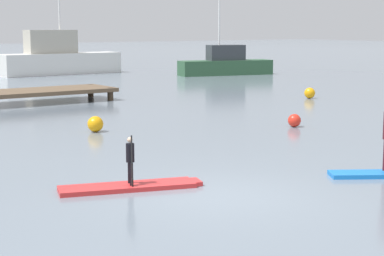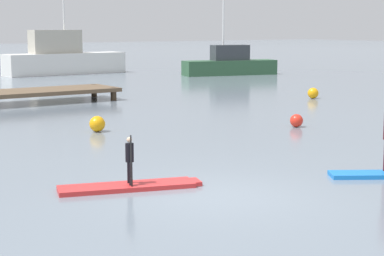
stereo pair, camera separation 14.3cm
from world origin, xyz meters
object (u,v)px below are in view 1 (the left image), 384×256
at_px(mooring_buoy_mid, 95,124).
at_px(fishing_boat_green_midground, 226,64).
at_px(paddleboard_near, 131,186).
at_px(mooring_buoy_far, 310,93).
at_px(paddler_child_solo, 130,158).
at_px(mooring_buoy_near, 294,120).
at_px(motor_boat_small_navy, 59,59).

bearing_deg(mooring_buoy_mid, fishing_boat_green_midground, 42.50).
height_order(paddleboard_near, mooring_buoy_far, mooring_buoy_far).
xyz_separation_m(paddler_child_solo, fishing_boat_green_midground, (22.12, 24.97, 0.11)).
distance_m(paddleboard_near, paddler_child_solo, 0.62).
relative_size(mooring_buoy_near, mooring_buoy_far, 0.87).
height_order(paddler_child_solo, mooring_buoy_far, paddler_child_solo).
xyz_separation_m(paddler_child_solo, mooring_buoy_mid, (2.86, 7.31, -0.41)).
xyz_separation_m(paddler_child_solo, motor_boat_small_navy, (12.57, 32.34, 0.47)).
bearing_deg(motor_boat_small_navy, fishing_boat_green_midground, -37.68).
bearing_deg(paddleboard_near, mooring_buoy_near, 25.65).
relative_size(paddler_child_solo, motor_boat_small_navy, 0.12).
relative_size(paddleboard_near, mooring_buoy_mid, 5.90).
distance_m(fishing_boat_green_midground, mooring_buoy_far, 15.76).
distance_m(paddler_child_solo, mooring_buoy_near, 9.98).
distance_m(motor_boat_small_navy, mooring_buoy_far, 22.14).
bearing_deg(paddler_child_solo, paddleboard_near, 64.92).
xyz_separation_m(motor_boat_small_navy, mooring_buoy_mid, (-9.71, -25.03, -0.88)).
bearing_deg(motor_boat_small_navy, paddler_child_solo, -111.24).
bearing_deg(fishing_boat_green_midground, mooring_buoy_mid, -137.50).
bearing_deg(mooring_buoy_near, paddler_child_solo, -154.30).
bearing_deg(paddleboard_near, fishing_boat_green_midground, 48.45).
distance_m(paddleboard_near, mooring_buoy_mid, 7.84).
distance_m(paddler_child_solo, mooring_buoy_mid, 7.86).
bearing_deg(mooring_buoy_far, motor_boat_small_navy, 98.78).
distance_m(mooring_buoy_mid, mooring_buoy_far, 13.47).
height_order(paddleboard_near, motor_boat_small_navy, motor_boat_small_navy).
bearing_deg(mooring_buoy_mid, mooring_buoy_far, 13.62).
relative_size(paddleboard_near, mooring_buoy_near, 6.87).
bearing_deg(paddler_child_solo, motor_boat_small_navy, 68.76).
xyz_separation_m(paddleboard_near, mooring_buoy_mid, (2.85, 7.30, 0.21)).
relative_size(fishing_boat_green_midground, mooring_buoy_far, 13.39).
relative_size(paddler_child_solo, mooring_buoy_mid, 2.07).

